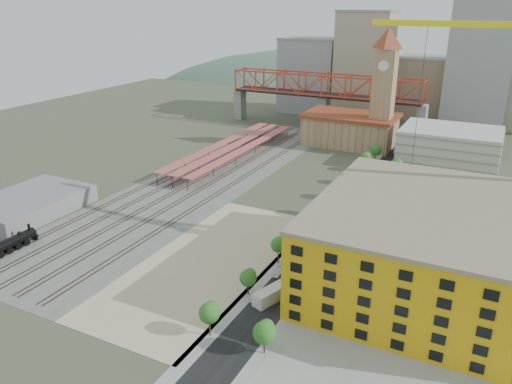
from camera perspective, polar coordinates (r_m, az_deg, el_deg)
The scene contains 31 objects.
ground at distance 141.64m, azimuth 2.85°, elevation -2.78°, with size 400.00×400.00×0.00m, color #474C38.
ballast_strip at distance 171.93m, azimuth -5.75°, elevation 1.53°, with size 36.00×165.00×0.06m, color #605E59.
dirt_lot at distance 118.34m, azimuth -5.25°, elevation -7.91°, with size 28.00×67.00×0.06m, color tan.
street_asphalt at distance 149.78m, azimuth 10.81°, elevation -1.77°, with size 12.00×170.00×0.06m, color black.
sidewalk_west at distance 151.20m, azimuth 8.81°, elevation -1.41°, with size 3.00×170.00×0.04m, color gray.
sidewalk_east at distance 148.56m, azimuth 12.84°, elevation -2.13°, with size 3.00×170.00×0.04m, color gray.
construction_pad at distance 114.24m, azimuth 19.87°, elevation -10.35°, with size 50.00×90.00×0.06m, color gray.
rail_tracks at distance 172.82m, azimuth -6.26°, elevation 1.66°, with size 26.56×160.00×0.18m.
platform_canopies at distance 195.65m, azimuth -2.74°, elevation 5.26°, with size 16.00×80.00×4.12m.
station_hall at distance 214.66m, azimuth 10.69°, elevation 7.08°, with size 38.00×24.00×13.10m.
clock_tower at distance 205.49m, azimuth 14.49°, elevation 12.44°, with size 12.00×12.00×52.00m.
parking_garage at distance 195.90m, azimuth 21.23°, elevation 4.77°, with size 34.00×26.00×14.00m, color silver.
truss_bridge at distance 239.67m, azimuth 7.84°, elevation 11.66°, with size 94.00×9.60×25.60m.
construction_building at distance 110.09m, azimuth 18.92°, elevation -5.88°, with size 44.60×50.60×18.80m.
warehouse at distance 157.43m, azimuth -24.56°, elevation -1.26°, with size 22.00×32.00×5.00m, color gray.
street_trees at distance 140.94m, azimuth 9.64°, elevation -3.19°, with size 15.40×124.40×8.00m.
skyline at distance 267.01m, azimuth 17.38°, elevation 12.73°, with size 133.00×46.00×60.00m.
distant_hills at distance 402.66m, azimuth 24.13°, elevation -0.73°, with size 647.00×264.00×227.00m.
locomotive at distance 134.20m, azimuth -27.02°, elevation -5.70°, with size 2.75×21.20×5.30m.
site_trailer_a at distance 103.77m, azimuth 2.13°, elevation -11.45°, with size 2.72×10.35×2.83m, color silver.
site_trailer_b at distance 116.94m, azimuth 5.52°, elevation -7.64°, with size 2.31×8.76×2.40m, color silver.
site_trailer_c at distance 118.30m, azimuth 5.85°, elevation -7.17°, with size 2.74×10.39×2.84m, color silver.
site_trailer_d at distance 136.74m, azimuth 9.13°, elevation -3.37°, with size 2.39×9.07×2.48m, color silver.
car_0 at distance 103.76m, azimuth 0.12°, elevation -11.90°, with size 1.66×4.14×1.41m, color white.
car_1 at distance 112.29m, azimuth 2.70°, elevation -9.13°, with size 1.58×4.52×1.49m, color #96969B.
car_2 at distance 131.75m, azimuth 6.93°, elevation -4.46°, with size 2.53×5.48×1.52m, color black.
car_3 at distance 147.71m, azimuth 9.39°, elevation -1.72°, with size 1.92×4.73×1.37m, color navy.
car_4 at distance 110.87m, azimuth 5.71°, elevation -9.63°, with size 1.82×4.52×1.54m, color white.
car_5 at distance 122.74m, azimuth 8.17°, elevation -6.53°, with size 1.61×4.62×1.52m, color #A3A3A8.
car_6 at distance 143.00m, azimuth 11.23°, elevation -2.59°, with size 2.68×5.80×1.61m, color black.
car_7 at distance 178.24m, azimuth 14.70°, elevation 1.87°, with size 1.94×4.77×1.38m, color navy.
Camera 1 is at (52.04, -118.70, 57.12)m, focal length 35.00 mm.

